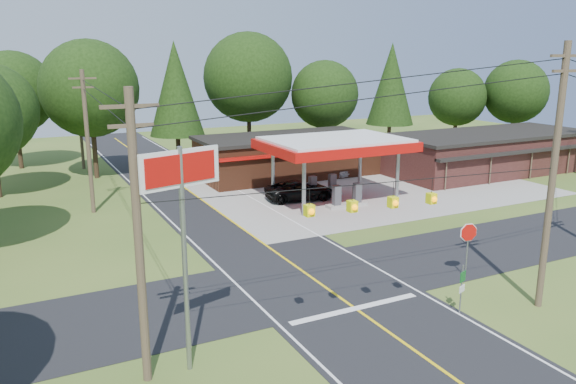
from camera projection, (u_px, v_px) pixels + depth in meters
name	position (u px, v px, depth m)	size (l,w,h in m)	color
ground	(315.00, 281.00, 27.93)	(120.00, 120.00, 0.00)	#3C5A1F
main_highway	(315.00, 280.00, 27.92)	(8.00, 120.00, 0.02)	black
cross_road	(315.00, 280.00, 27.92)	(70.00, 7.00, 0.02)	black
lane_center_yellow	(315.00, 280.00, 27.92)	(0.15, 110.00, 0.00)	yellow
gas_canopy	(335.00, 146.00, 42.12)	(10.60, 7.40, 4.88)	gray
convenience_store	(287.00, 155.00, 51.78)	(16.40, 7.55, 3.80)	#592C19
strip_building	(488.00, 152.00, 53.57)	(20.40, 8.75, 3.80)	#351815
utility_pole_near_right	(553.00, 176.00, 23.72)	(1.80, 0.30, 11.50)	#473828
utility_pole_near_left	(138.00, 236.00, 18.20)	(1.80, 0.30, 10.00)	#473828
utility_pole_far_left	(88.00, 140.00, 38.80)	(1.80, 0.30, 10.00)	#473828
utility_pole_north	(80.00, 121.00, 54.31)	(0.30, 0.30, 9.50)	#473828
overhead_beacons	(373.00, 186.00, 20.81)	(17.04, 2.04, 1.03)	black
treeline_backdrop	(185.00, 97.00, 47.33)	(70.27, 51.59, 13.30)	#332316
suv_car	(300.00, 191.00, 43.31)	(5.39, 5.39, 1.50)	black
sedan_car	(332.00, 170.00, 51.95)	(3.58, 3.58, 1.22)	white
big_stop_sign	(182.00, 204.00, 18.63)	(2.90, 0.90, 8.04)	gray
octagonal_stop_sign	(468.00, 237.00, 27.86)	(0.96, 0.23, 2.86)	gray
route_sign_post	(462.00, 285.00, 24.05)	(0.44, 0.19, 2.24)	gray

